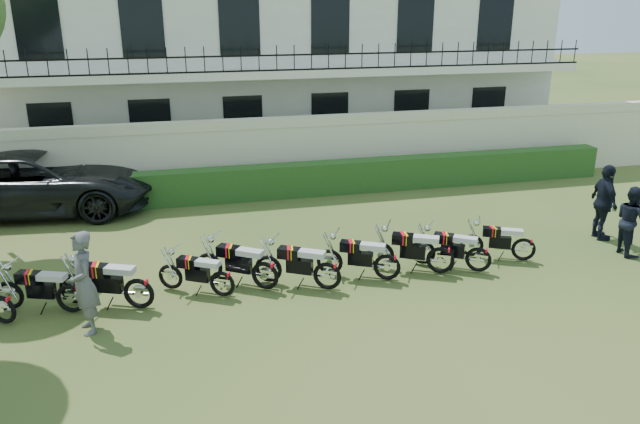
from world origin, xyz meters
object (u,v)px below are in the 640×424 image
at_px(motorcycle_5, 327,269).
at_px(suv, 38,182).
at_px(motorcycle_0, 2,303).
at_px(motorcycle_3, 222,278).
at_px(motorcycle_4, 265,269).
at_px(motorcycle_6, 387,261).
at_px(motorcycle_9, 524,244).
at_px(officer_5, 604,202).
at_px(motorcycle_1, 70,292).
at_px(motorcycle_7, 441,254).
at_px(motorcycle_2, 138,286).
at_px(motorcycle_8, 479,254).
at_px(inspector, 84,283).
at_px(officer_4, 631,221).

xyz_separation_m(motorcycle_5, suv, (-6.65, 6.80, 0.40)).
height_order(motorcycle_0, suv, suv).
bearing_deg(motorcycle_3, motorcycle_4, -52.68).
bearing_deg(motorcycle_6, suv, 77.22).
relative_size(motorcycle_9, officer_5, 0.82).
bearing_deg(motorcycle_1, motorcycle_3, -69.46).
relative_size(motorcycle_5, officer_5, 0.88).
bearing_deg(motorcycle_7, officer_5, -50.74).
bearing_deg(motorcycle_2, motorcycle_9, -64.96).
relative_size(motorcycle_1, motorcycle_8, 1.14).
height_order(motorcycle_1, motorcycle_3, motorcycle_1).
xyz_separation_m(motorcycle_3, motorcycle_6, (3.50, -0.06, 0.03)).
bearing_deg(officer_5, motorcycle_7, 112.57).
relative_size(motorcycle_0, officer_5, 0.83).
height_order(motorcycle_2, motorcycle_5, motorcycle_2).
distance_m(inspector, officer_5, 12.20).
bearing_deg(motorcycle_9, motorcycle_8, 130.01).
xyz_separation_m(motorcycle_7, inspector, (-7.25, -0.77, 0.48)).
bearing_deg(officer_4, motorcycle_3, 97.69).
xyz_separation_m(motorcycle_2, officer_5, (11.19, 1.17, 0.46)).
height_order(motorcycle_4, motorcycle_8, motorcycle_4).
xyz_separation_m(motorcycle_4, motorcycle_7, (3.86, -0.12, 0.00)).
bearing_deg(motorcycle_8, motorcycle_3, 122.52).
xyz_separation_m(motorcycle_1, motorcycle_5, (5.03, -0.20, 0.02)).
distance_m(motorcycle_5, inspector, 4.70).
bearing_deg(motorcycle_5, suv, 74.42).
distance_m(motorcycle_9, inspector, 9.48).
bearing_deg(motorcycle_1, officer_5, -64.91).
bearing_deg(motorcycle_1, motorcycle_8, -70.52).
height_order(motorcycle_3, motorcycle_7, motorcycle_7).
bearing_deg(motorcycle_8, motorcycle_6, 121.78).
bearing_deg(officer_5, motorcycle_1, 105.15).
distance_m(motorcycle_0, officer_5, 13.69).
bearing_deg(motorcycle_6, inspector, 123.79).
distance_m(motorcycle_3, officer_5, 9.63).
xyz_separation_m(motorcycle_2, motorcycle_7, (6.37, 0.13, -0.01)).
relative_size(motorcycle_1, motorcycle_3, 1.15).
distance_m(motorcycle_4, inspector, 3.54).
bearing_deg(officer_5, motorcycle_0, 105.39).
relative_size(motorcycle_0, suv, 0.25).
height_order(motorcycle_2, motorcycle_4, motorcycle_2).
bearing_deg(motorcycle_5, motorcycle_3, 114.49).
height_order(motorcycle_3, motorcycle_6, motorcycle_6).
relative_size(motorcycle_7, suv, 0.28).
xyz_separation_m(motorcycle_2, motorcycle_9, (8.53, 0.33, -0.07)).
bearing_deg(motorcycle_9, motorcycle_6, 120.20).
bearing_deg(motorcycle_3, motorcycle_1, 120.61).
relative_size(motorcycle_4, motorcycle_9, 1.04).
xyz_separation_m(motorcycle_8, inspector, (-8.10, -0.65, 0.51)).
bearing_deg(motorcycle_5, officer_5, -50.54).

